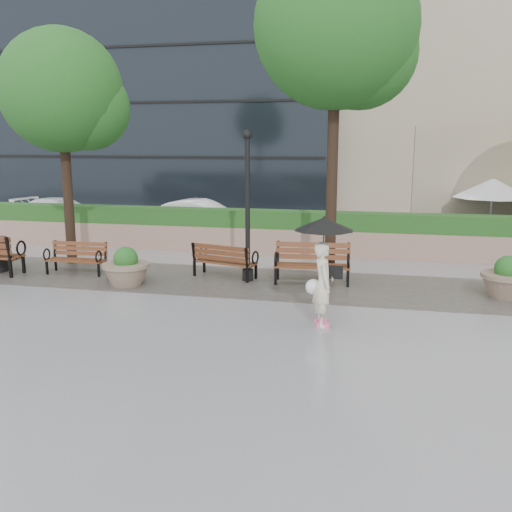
% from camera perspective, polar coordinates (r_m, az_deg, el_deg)
% --- Properties ---
extents(ground, '(100.00, 100.00, 0.00)m').
position_cam_1_polar(ground, '(11.70, -5.63, -6.03)').
color(ground, gray).
rests_on(ground, ground).
extents(cobble_strip, '(28.00, 3.20, 0.01)m').
position_cam_1_polar(cobble_strip, '(14.47, -1.93, -2.55)').
color(cobble_strip, '#383330').
rests_on(cobble_strip, ground).
extents(hedge_wall, '(24.00, 0.80, 1.35)m').
position_cam_1_polar(hedge_wall, '(18.17, 1.22, 2.45)').
color(hedge_wall, '#9B7264').
rests_on(hedge_wall, ground).
extents(asphalt_street, '(40.00, 7.00, 0.00)m').
position_cam_1_polar(asphalt_street, '(22.16, 3.27, 2.33)').
color(asphalt_street, black).
rests_on(asphalt_street, ground).
extents(bench_1, '(1.59, 0.65, 0.84)m').
position_cam_1_polar(bench_1, '(15.97, -17.49, -0.85)').
color(bench_1, brown).
rests_on(bench_1, ground).
extents(bench_2, '(1.78, 1.08, 0.90)m').
position_cam_1_polar(bench_2, '(14.83, -3.15, -1.18)').
color(bench_2, brown).
rests_on(bench_2, ground).
extents(bench_3, '(1.92, 0.88, 1.00)m').
position_cam_1_polar(bench_3, '(14.27, 5.63, -1.59)').
color(bench_3, brown).
rests_on(bench_3, ground).
extents(planter_left, '(1.16, 1.16, 0.97)m').
position_cam_1_polar(planter_left, '(14.35, -12.86, -1.42)').
color(planter_left, '#7F6B56').
rests_on(planter_left, ground).
extents(planter_right, '(1.16, 1.16, 0.97)m').
position_cam_1_polar(planter_right, '(14.11, 23.81, -2.34)').
color(planter_right, '#7F6B56').
rests_on(planter_right, ground).
extents(lamppost, '(0.28, 0.28, 3.77)m').
position_cam_1_polar(lamppost, '(14.25, -0.84, 3.98)').
color(lamppost, black).
rests_on(lamppost, ground).
extents(tree_0, '(3.48, 3.39, 6.56)m').
position_cam_1_polar(tree_0, '(17.21, -18.29, 14.99)').
color(tree_0, black).
rests_on(tree_0, ground).
extents(tree_1, '(3.99, 3.99, 8.22)m').
position_cam_1_polar(tree_1, '(14.98, 8.63, 21.16)').
color(tree_1, black).
rests_on(tree_1, ground).
extents(patio_umb_white, '(2.50, 2.50, 2.30)m').
position_cam_1_polar(patio_umb_white, '(20.04, 22.58, 6.24)').
color(patio_umb_white, black).
rests_on(patio_umb_white, ground).
extents(car_left, '(4.35, 2.29, 1.20)m').
position_cam_1_polar(car_left, '(24.75, -18.84, 4.10)').
color(car_left, white).
rests_on(car_left, ground).
extents(car_right, '(4.10, 1.89, 1.30)m').
position_cam_1_polar(car_right, '(21.92, -5.50, 3.91)').
color(car_right, white).
rests_on(car_right, ground).
extents(pedestrian, '(1.14, 1.14, 2.09)m').
position_cam_1_polar(pedestrian, '(10.88, 6.74, -0.47)').
color(pedestrian, beige).
rests_on(pedestrian, ground).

